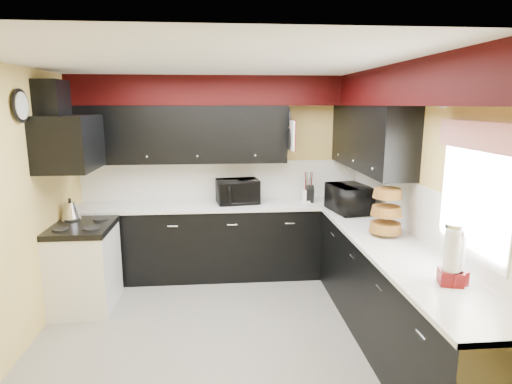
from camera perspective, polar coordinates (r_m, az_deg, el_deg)
ground at (r=4.31m, az=-3.96°, el=-18.51°), size 3.60×3.60×0.00m
wall_back at (r=5.61m, az=-4.50°, el=2.20°), size 3.60×0.06×2.50m
wall_right at (r=4.26m, az=20.78°, el=-1.52°), size 0.06×3.60×2.50m
wall_left at (r=4.22m, az=-29.46°, el=-2.39°), size 0.06×3.60×2.50m
ceiling at (r=3.75m, az=-4.51°, el=16.75°), size 3.60×3.60×0.06m
cab_back at (r=5.50m, az=-4.33°, el=-6.55°), size 3.60×0.60×0.90m
cab_right at (r=4.13m, az=17.94°, el=-13.46°), size 0.60×3.00×0.90m
counter_back at (r=5.38m, az=-4.41°, el=-1.79°), size 3.62×0.64×0.04m
counter_right at (r=3.96m, az=18.36°, el=-7.27°), size 0.64×3.02×0.04m
splash_back at (r=5.61m, az=-4.49°, el=1.58°), size 3.60×0.02×0.50m
splash_right at (r=4.27m, az=20.60°, el=-2.31°), size 0.02×3.60×0.50m
upper_back at (r=5.39m, az=-9.94°, el=7.58°), size 2.60×0.35×0.70m
upper_right at (r=4.94m, az=14.88°, el=7.01°), size 0.35×1.80×0.70m
soffit_back at (r=5.35m, az=-4.66°, el=13.31°), size 3.60×0.36×0.35m
soffit_right at (r=3.92m, az=20.65°, el=13.27°), size 0.36×3.24×0.35m
stove at (r=5.02m, az=-21.84°, el=-9.45°), size 0.60×0.75×0.86m
cooktop at (r=4.88m, az=-22.24°, el=-4.39°), size 0.62×0.77×0.06m
hood at (r=4.74m, az=-23.64°, el=6.02°), size 0.50×0.78×0.55m
hood_duct at (r=4.77m, az=-25.56°, el=10.96°), size 0.24×0.40×0.40m
window at (r=3.43m, az=27.36°, el=0.01°), size 0.03×0.86×0.96m
valance at (r=3.35m, az=27.20°, el=6.71°), size 0.04×0.88×0.20m
pan_top at (r=5.35m, az=4.34°, el=9.84°), size 0.03×0.22×0.40m
pan_mid at (r=5.24m, az=4.53°, el=7.06°), size 0.03×0.28×0.46m
pan_low at (r=5.50m, az=4.08°, el=6.96°), size 0.03×0.24×0.42m
cut_board at (r=5.12m, az=4.87°, el=7.51°), size 0.03×0.26×0.35m
baskets at (r=4.21m, az=16.98°, el=-2.40°), size 0.27×0.27×0.50m
clock at (r=4.34m, az=-28.93°, el=10.03°), size 0.03×0.30×0.30m
deco_plate at (r=3.84m, az=23.74°, el=11.97°), size 0.03×0.24×0.24m
toaster_oven at (r=5.38m, az=-2.44°, el=0.08°), size 0.57×0.50×0.30m
microwave at (r=5.05m, az=12.35°, el=-0.86°), size 0.47×0.62×0.31m
utensil_crock at (r=5.48m, az=6.98°, el=-0.52°), size 0.17×0.17×0.16m
knife_block at (r=5.46m, az=7.20°, el=-0.32°), size 0.11×0.14×0.21m
kettle at (r=5.13m, az=-23.50°, el=-2.31°), size 0.27×0.27×0.19m
dispenser_a at (r=3.25m, az=24.73°, el=-7.74°), size 0.19×0.19×0.41m
dispenser_b at (r=3.27m, az=25.18°, el=-8.24°), size 0.15×0.15×0.35m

